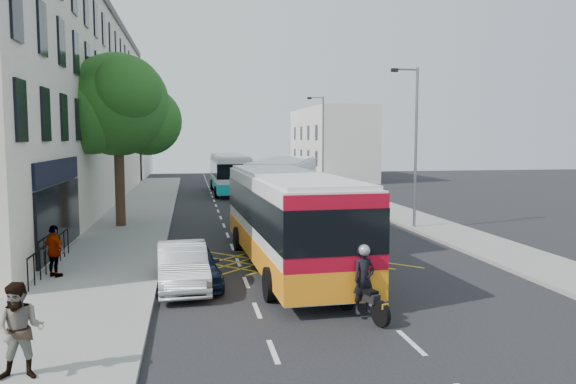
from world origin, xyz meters
name	(u,v)px	position (x,y,z in m)	size (l,w,h in m)	color
ground	(370,304)	(0.00, 0.00, 0.00)	(120.00, 120.00, 0.00)	black
pavement_left	(121,227)	(-8.50, 15.00, 0.07)	(5.00, 70.00, 0.15)	gray
pavement_right	(413,219)	(7.50, 15.00, 0.07)	(3.00, 70.00, 0.15)	gray
terrace_main	(49,106)	(-14.00, 24.49, 6.76)	(8.30, 45.00, 13.50)	beige
terrace_far	(112,135)	(-14.00, 55.00, 5.00)	(8.00, 20.00, 10.00)	silver
building_right	(330,144)	(11.00, 48.00, 4.00)	(6.00, 18.00, 8.00)	silver
street_tree	(117,106)	(-8.51, 14.97, 6.29)	(6.30, 5.70, 8.80)	#382619
lamp_near	(414,139)	(6.20, 12.00, 4.62)	(1.45, 0.15, 8.00)	slate
lamp_far	(322,138)	(6.20, 32.00, 4.62)	(1.45, 0.15, 8.00)	slate
railings	(51,253)	(-9.70, 5.30, 0.72)	(0.08, 5.60, 1.14)	black
bus_near	(287,218)	(-1.50, 4.93, 1.81)	(3.40, 12.30, 3.43)	silver
bus_mid	(285,187)	(0.52, 17.55, 1.80)	(6.22, 12.45, 3.42)	silver
bus_far	(229,173)	(-1.66, 32.72, 1.71)	(2.96, 11.57, 3.25)	silver
motorbike	(363,284)	(-0.56, -1.13, 0.92)	(0.88, 2.13, 1.95)	black
parked_car_blue	(193,265)	(-4.90, 2.97, 0.67)	(1.57, 3.91, 1.33)	black
parked_car_silver	(182,266)	(-5.22, 2.67, 0.70)	(1.48, 4.26, 1.40)	#AAACB2
red_hatchback	(327,200)	(3.76, 20.16, 0.68)	(1.90, 4.67, 1.36)	red
distant_car_grey	(242,175)	(0.69, 46.00, 0.59)	(1.94, 4.22, 1.17)	#3C3F43
distant_car_dark	(274,175)	(4.10, 45.82, 0.62)	(1.32, 3.78, 1.25)	black
pedestrian_near	(20,331)	(-8.13, -3.87, 1.08)	(0.90, 0.70, 1.85)	gray
pedestrian_far	(54,251)	(-9.33, 4.24, 1.00)	(1.00, 0.42, 1.71)	gray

